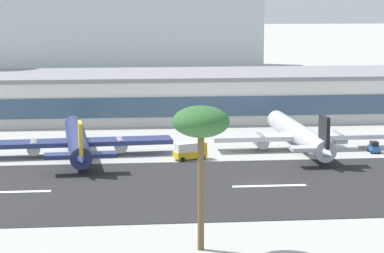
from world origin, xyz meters
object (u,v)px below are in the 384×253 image
object	(u,v)px
airliner_gold_tail_gate_0	(77,142)
palm_tree_0	(201,125)
distant_hotel_block	(101,27)
service_box_truck_0	(190,150)
terminal_building	(171,95)
service_baggage_tug_1	(374,147)
airliner_black_tail_gate_1	(300,135)

from	to	relation	value
airliner_gold_tail_gate_0	palm_tree_0	size ratio (longest dim) A/B	2.48
distant_hotel_block	service_box_truck_0	bearing A→B (deg)	-84.86
palm_tree_0	terminal_building	bearing A→B (deg)	87.48
distant_hotel_block	service_baggage_tug_1	world-z (taller)	distant_hotel_block
airliner_gold_tail_gate_0	service_box_truck_0	size ratio (longest dim) A/B	6.72
terminal_building	palm_tree_0	world-z (taller)	palm_tree_0
terminal_building	palm_tree_0	xyz separation A→B (m)	(-4.80, -108.78, 9.64)
airliner_black_tail_gate_1	service_baggage_tug_1	distance (m)	14.34
distant_hotel_block	palm_tree_0	distance (m)	248.86
airliner_black_tail_gate_1	distant_hotel_block	bearing A→B (deg)	10.75
service_baggage_tug_1	palm_tree_0	size ratio (longest dim) A/B	0.18
service_baggage_tug_1	terminal_building	bearing A→B (deg)	36.15
terminal_building	airliner_black_tail_gate_1	xyz separation A→B (m)	(21.94, -46.82, -2.65)
terminal_building	airliner_gold_tail_gate_0	xyz separation A→B (m)	(-21.53, -48.89, -2.71)
distant_hotel_block	airliner_black_tail_gate_1	distance (m)	191.29
terminal_building	airliner_black_tail_gate_1	bearing A→B (deg)	-64.89
palm_tree_0	service_box_truck_0	bearing A→B (deg)	85.61
service_box_truck_0	palm_tree_0	size ratio (longest dim) A/B	0.37
airliner_black_tail_gate_1	service_box_truck_0	bearing A→B (deg)	106.75
airliner_gold_tail_gate_0	palm_tree_0	distance (m)	63.40
airliner_gold_tail_gate_0	distant_hotel_block	bearing A→B (deg)	-5.16
palm_tree_0	distant_hotel_block	bearing A→B (deg)	93.06
service_baggage_tug_1	distant_hotel_block	bearing A→B (deg)	16.82
airliner_black_tail_gate_1	service_baggage_tug_1	size ratio (longest dim) A/B	13.73
service_box_truck_0	palm_tree_0	xyz separation A→B (m)	(-4.19, -54.59, 13.45)
terminal_building	distant_hotel_block	bearing A→B (deg)	97.37
terminal_building	service_box_truck_0	size ratio (longest dim) A/B	22.83
airliner_black_tail_gate_1	service_baggage_tug_1	xyz separation A→B (m)	(13.67, -3.90, -1.90)
airliner_black_tail_gate_1	service_baggage_tug_1	bearing A→B (deg)	-107.27
airliner_gold_tail_gate_0	airliner_black_tail_gate_1	distance (m)	43.52
terminal_building	service_baggage_tug_1	distance (m)	62.14
airliner_gold_tail_gate_0	palm_tree_0	bearing A→B (deg)	-168.49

